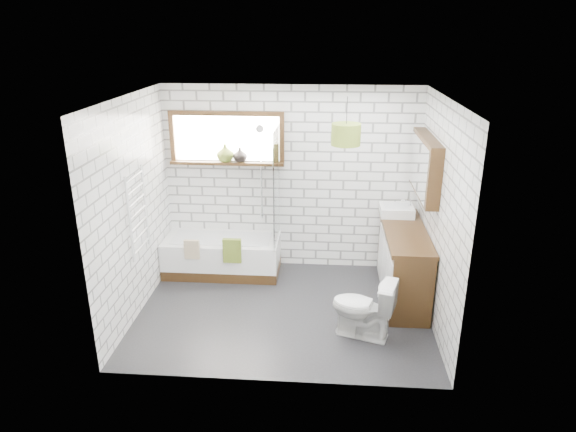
# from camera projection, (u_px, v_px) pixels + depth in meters

# --- Properties ---
(floor) EXTENTS (3.40, 2.60, 0.01)m
(floor) POSITION_uv_depth(u_px,v_px,m) (283.00, 311.00, 6.13)
(floor) COLOR black
(floor) RESTS_ON ground
(ceiling) EXTENTS (3.40, 2.60, 0.01)m
(ceiling) POSITION_uv_depth(u_px,v_px,m) (283.00, 97.00, 5.26)
(ceiling) COLOR white
(ceiling) RESTS_ON ground
(wall_back) EXTENTS (3.40, 0.01, 2.50)m
(wall_back) POSITION_uv_depth(u_px,v_px,m) (291.00, 179.00, 6.91)
(wall_back) COLOR white
(wall_back) RESTS_ON ground
(wall_front) EXTENTS (3.40, 0.01, 2.50)m
(wall_front) POSITION_uv_depth(u_px,v_px,m) (270.00, 263.00, 4.47)
(wall_front) COLOR white
(wall_front) RESTS_ON ground
(wall_left) EXTENTS (0.01, 2.60, 2.50)m
(wall_left) POSITION_uv_depth(u_px,v_px,m) (133.00, 208.00, 5.81)
(wall_left) COLOR white
(wall_left) RESTS_ON ground
(wall_right) EXTENTS (0.01, 2.60, 2.50)m
(wall_right) POSITION_uv_depth(u_px,v_px,m) (439.00, 216.00, 5.57)
(wall_right) COLOR white
(wall_right) RESTS_ON ground
(window) EXTENTS (1.52, 0.16, 0.68)m
(window) POSITION_uv_depth(u_px,v_px,m) (227.00, 139.00, 6.74)
(window) COLOR black
(window) RESTS_ON wall_back
(towel_radiator) EXTENTS (0.06, 0.52, 1.00)m
(towel_radiator) POSITION_uv_depth(u_px,v_px,m) (138.00, 213.00, 5.83)
(towel_radiator) COLOR white
(towel_radiator) RESTS_ON wall_left
(mirror_cabinet) EXTENTS (0.16, 1.20, 0.70)m
(mirror_cabinet) POSITION_uv_depth(u_px,v_px,m) (425.00, 166.00, 6.00)
(mirror_cabinet) COLOR black
(mirror_cabinet) RESTS_ON wall_right
(shower_riser) EXTENTS (0.02, 0.02, 1.30)m
(shower_riser) POSITION_uv_depth(u_px,v_px,m) (261.00, 172.00, 6.86)
(shower_riser) COLOR silver
(shower_riser) RESTS_ON wall_back
(bathtub) EXTENTS (1.54, 0.68, 0.50)m
(bathtub) POSITION_uv_depth(u_px,v_px,m) (222.00, 255.00, 7.00)
(bathtub) COLOR white
(bathtub) RESTS_ON floor
(shower_screen) EXTENTS (0.02, 0.72, 1.50)m
(shower_screen) POSITION_uv_depth(u_px,v_px,m) (277.00, 187.00, 6.60)
(shower_screen) COLOR white
(shower_screen) RESTS_ON bathtub
(towel_green) EXTENTS (0.24, 0.06, 0.32)m
(towel_green) POSITION_uv_depth(u_px,v_px,m) (232.00, 251.00, 6.59)
(towel_green) COLOR #586B20
(towel_green) RESTS_ON bathtub
(towel_beige) EXTENTS (0.20, 0.05, 0.26)m
(towel_beige) POSITION_uv_depth(u_px,v_px,m) (192.00, 249.00, 6.63)
(towel_beige) COLOR tan
(towel_beige) RESTS_ON bathtub
(vanity) EXTENTS (0.50, 1.56, 0.89)m
(vanity) POSITION_uv_depth(u_px,v_px,m) (403.00, 263.00, 6.33)
(vanity) COLOR black
(vanity) RESTS_ON floor
(basin) EXTENTS (0.42, 0.37, 0.12)m
(basin) POSITION_uv_depth(u_px,v_px,m) (397.00, 210.00, 6.63)
(basin) COLOR white
(basin) RESTS_ON vanity
(tap) EXTENTS (0.04, 0.04, 0.17)m
(tap) POSITION_uv_depth(u_px,v_px,m) (410.00, 206.00, 6.59)
(tap) COLOR silver
(tap) RESTS_ON vanity
(toilet) EXTENTS (0.57, 0.76, 0.69)m
(toilet) POSITION_uv_depth(u_px,v_px,m) (363.00, 308.00, 5.52)
(toilet) COLOR white
(toilet) RESTS_ON floor
(vase_olive) EXTENTS (0.25, 0.25, 0.23)m
(vase_olive) POSITION_uv_depth(u_px,v_px,m) (225.00, 154.00, 6.78)
(vase_olive) COLOR #5F7122
(vase_olive) RESTS_ON window
(vase_dark) EXTENTS (0.20, 0.20, 0.19)m
(vase_dark) POSITION_uv_depth(u_px,v_px,m) (240.00, 156.00, 6.78)
(vase_dark) COLOR black
(vase_dark) RESTS_ON window
(bottle) EXTENTS (0.09, 0.09, 0.24)m
(bottle) POSITION_uv_depth(u_px,v_px,m) (276.00, 155.00, 6.73)
(bottle) COLOR #5F7122
(bottle) RESTS_ON window
(pendant) EXTENTS (0.32, 0.32, 0.23)m
(pendant) POSITION_uv_depth(u_px,v_px,m) (346.00, 134.00, 5.49)
(pendant) COLOR #586B20
(pendant) RESTS_ON ceiling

